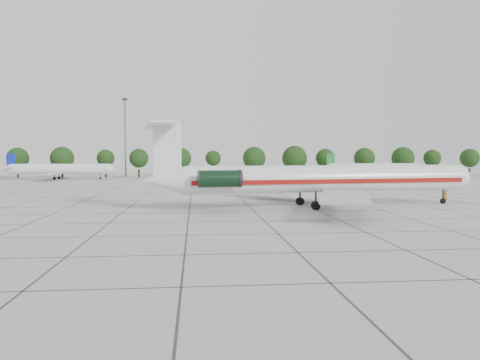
{
  "coord_description": "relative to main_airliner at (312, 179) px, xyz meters",
  "views": [
    {
      "loc": [
        -7.24,
        -64.29,
        6.9
      ],
      "look_at": [
        -1.09,
        -0.24,
        3.5
      ],
      "focal_mm": 35.0,
      "sensor_mm": 36.0,
      "label": 1
    }
  ],
  "objects": [
    {
      "name": "main_airliner",
      "position": [
        0.0,
        0.0,
        0.0
      ],
      "size": [
        45.97,
        35.95,
        10.82
      ],
      "rotation": [
        0.0,
        0.0,
        0.13
      ],
      "color": "silver",
      "rests_on": "ground"
    },
    {
      "name": "bg_airliner_b",
      "position": [
        -54.08,
        77.05,
        -0.91
      ],
      "size": [
        28.24,
        27.2,
        7.4
      ],
      "color": "silver",
      "rests_on": "ground"
    },
    {
      "name": "ground_crew",
      "position": [
        21.42,
        5.16,
        -2.91
      ],
      "size": [
        0.7,
        0.48,
        1.82
      ],
      "primitive_type": "imported",
      "rotation": [
        0.0,
        0.0,
        3.22
      ],
      "color": "orange",
      "rests_on": "ground"
    },
    {
      "name": "tree_line",
      "position": [
        -19.93,
        88.67,
        2.16
      ],
      "size": [
        249.86,
        8.44,
        10.22
      ],
      "color": "#332114",
      "rests_on": "ground"
    },
    {
      "name": "bg_airliner_d",
      "position": [
        38.24,
        76.15,
        -0.91
      ],
      "size": [
        28.24,
        27.2,
        7.4
      ],
      "color": "silver",
      "rests_on": "ground"
    },
    {
      "name": "apron_joints",
      "position": [
        -8.24,
        18.67,
        -3.81
      ],
      "size": [
        170.0,
        170.0,
        0.02
      ],
      "primitive_type": "cube",
      "color": "#383838",
      "rests_on": "ground"
    },
    {
      "name": "ground",
      "position": [
        -8.24,
        3.67,
        -3.82
      ],
      "size": [
        260.0,
        260.0,
        0.0
      ],
      "primitive_type": "plane",
      "color": "beige",
      "rests_on": "ground"
    },
    {
      "name": "floodlight_mast",
      "position": [
        -38.24,
        95.67,
        10.46
      ],
      "size": [
        1.6,
        1.6,
        25.45
      ],
      "color": "slate",
      "rests_on": "ground"
    }
  ]
}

